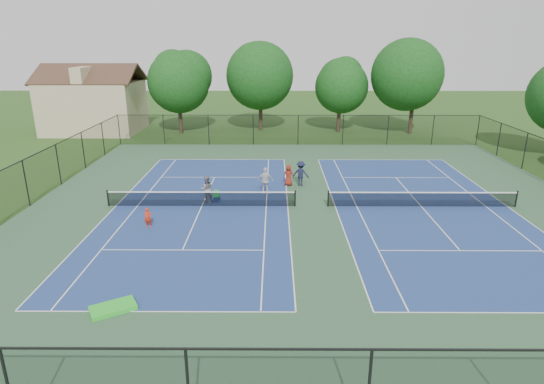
{
  "coord_description": "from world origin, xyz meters",
  "views": [
    {
      "loc": [
        -2.36,
        -27.15,
        10.06
      ],
      "look_at": [
        -2.51,
        -1.0,
        1.3
      ],
      "focal_mm": 30.0,
      "sensor_mm": 36.0,
      "label": 1
    }
  ],
  "objects_px": {
    "tree_back_a": "(178,79)",
    "ball_crate": "(217,199)",
    "tree_back_c": "(340,83)",
    "bystander_a": "(266,181)",
    "ball_hopper": "(217,194)",
    "tree_back_d": "(416,71)",
    "tree_back_b": "(260,72)",
    "child_player": "(148,218)",
    "bystander_b": "(301,174)",
    "instructor": "(207,189)",
    "bystander_c": "(289,175)",
    "clapboard_house": "(94,105)"
  },
  "relations": [
    {
      "from": "tree_back_a",
      "to": "bystander_b",
      "type": "xyz_separation_m",
      "value": [
        12.54,
        -19.62,
        -5.13
      ]
    },
    {
      "from": "bystander_a",
      "to": "bystander_b",
      "type": "height_order",
      "value": "bystander_a"
    },
    {
      "from": "child_player",
      "to": "instructor",
      "type": "bearing_deg",
      "value": 50.63
    },
    {
      "from": "instructor",
      "to": "bystander_b",
      "type": "relative_size",
      "value": 0.96
    },
    {
      "from": "tree_back_a",
      "to": "ball_crate",
      "type": "height_order",
      "value": "tree_back_a"
    },
    {
      "from": "bystander_c",
      "to": "ball_hopper",
      "type": "bearing_deg",
      "value": 42.03
    },
    {
      "from": "tree_back_d",
      "to": "child_player",
      "type": "bearing_deg",
      "value": -129.3
    },
    {
      "from": "instructor",
      "to": "bystander_b",
      "type": "xyz_separation_m",
      "value": [
        6.31,
        3.52,
        0.03
      ]
    },
    {
      "from": "tree_back_b",
      "to": "ball_hopper",
      "type": "relative_size",
      "value": 23.11
    },
    {
      "from": "tree_back_c",
      "to": "bystander_a",
      "type": "bearing_deg",
      "value": -109.44
    },
    {
      "from": "tree_back_b",
      "to": "instructor",
      "type": "relative_size",
      "value": 5.72
    },
    {
      "from": "tree_back_c",
      "to": "tree_back_d",
      "type": "bearing_deg",
      "value": -7.13
    },
    {
      "from": "ball_crate",
      "to": "ball_hopper",
      "type": "height_order",
      "value": "ball_hopper"
    },
    {
      "from": "bystander_a",
      "to": "tree_back_a",
      "type": "bearing_deg",
      "value": -60.97
    },
    {
      "from": "bystander_c",
      "to": "clapboard_house",
      "type": "bearing_deg",
      "value": -37.69
    },
    {
      "from": "clapboard_house",
      "to": "child_player",
      "type": "relative_size",
      "value": 9.3
    },
    {
      "from": "bystander_c",
      "to": "ball_crate",
      "type": "bearing_deg",
      "value": 42.03
    },
    {
      "from": "bystander_a",
      "to": "ball_crate",
      "type": "distance_m",
      "value": 3.61
    },
    {
      "from": "tree_back_a",
      "to": "ball_crate",
      "type": "bearing_deg",
      "value": -73.46
    },
    {
      "from": "bystander_b",
      "to": "ball_hopper",
      "type": "height_order",
      "value": "bystander_b"
    },
    {
      "from": "tree_back_a",
      "to": "clapboard_house",
      "type": "height_order",
      "value": "tree_back_a"
    },
    {
      "from": "tree_back_c",
      "to": "ball_crate",
      "type": "xyz_separation_m",
      "value": [
        -11.15,
        -24.09,
        -5.32
      ]
    },
    {
      "from": "instructor",
      "to": "bystander_c",
      "type": "xyz_separation_m",
      "value": [
        5.43,
        3.57,
        -0.11
      ]
    },
    {
      "from": "tree_back_b",
      "to": "tree_back_c",
      "type": "relative_size",
      "value": 1.19
    },
    {
      "from": "tree_back_b",
      "to": "bystander_b",
      "type": "height_order",
      "value": "tree_back_b"
    },
    {
      "from": "tree_back_d",
      "to": "bystander_c",
      "type": "bearing_deg",
      "value": -126.23
    },
    {
      "from": "tree_back_c",
      "to": "bystander_a",
      "type": "distance_m",
      "value": 24.36
    },
    {
      "from": "tree_back_b",
      "to": "bystander_a",
      "type": "xyz_separation_m",
      "value": [
        1.03,
        -23.57,
        -5.65
      ]
    },
    {
      "from": "clapboard_house",
      "to": "ball_crate",
      "type": "xyz_separation_m",
      "value": [
        16.85,
        -24.09,
        -2.93
      ]
    },
    {
      "from": "bystander_a",
      "to": "tree_back_c",
      "type": "bearing_deg",
      "value": -105.36
    },
    {
      "from": "tree_back_b",
      "to": "clapboard_house",
      "type": "xyz_separation_m",
      "value": [
        -19.0,
        -1.0,
        -3.5
      ]
    },
    {
      "from": "bystander_b",
      "to": "bystander_c",
      "type": "xyz_separation_m",
      "value": [
        -0.88,
        0.05,
        -0.15
      ]
    },
    {
      "from": "tree_back_c",
      "to": "ball_crate",
      "type": "height_order",
      "value": "tree_back_c"
    },
    {
      "from": "child_player",
      "to": "bystander_b",
      "type": "bearing_deg",
      "value": 33.68
    },
    {
      "from": "clapboard_house",
      "to": "bystander_b",
      "type": "height_order",
      "value": "clapboard_house"
    },
    {
      "from": "ball_crate",
      "to": "clapboard_house",
      "type": "bearing_deg",
      "value": 124.98
    },
    {
      "from": "bystander_c",
      "to": "tree_back_c",
      "type": "bearing_deg",
      "value": -101.31
    },
    {
      "from": "instructor",
      "to": "ball_hopper",
      "type": "xyz_separation_m",
      "value": [
        0.63,
        0.05,
        -0.34
      ]
    },
    {
      "from": "tree_back_a",
      "to": "tree_back_d",
      "type": "xyz_separation_m",
      "value": [
        26.0,
        0.0,
        0.79
      ]
    },
    {
      "from": "tree_back_b",
      "to": "ball_crate",
      "type": "xyz_separation_m",
      "value": [
        -2.15,
        -25.09,
        -6.43
      ]
    },
    {
      "from": "ball_hopper",
      "to": "tree_back_b",
      "type": "bearing_deg",
      "value": 85.11
    },
    {
      "from": "instructor",
      "to": "bystander_b",
      "type": "bearing_deg",
      "value": -164.19
    },
    {
      "from": "bystander_a",
      "to": "ball_hopper",
      "type": "relative_size",
      "value": 4.36
    },
    {
      "from": "clapboard_house",
      "to": "bystander_a",
      "type": "height_order",
      "value": "clapboard_house"
    },
    {
      "from": "tree_back_b",
      "to": "bystander_a",
      "type": "relative_size",
      "value": 5.3
    },
    {
      "from": "tree_back_a",
      "to": "child_player",
      "type": "height_order",
      "value": "tree_back_a"
    },
    {
      "from": "tree_back_b",
      "to": "child_player",
      "type": "xyz_separation_m",
      "value": [
        -5.47,
        -29.46,
        -6.01
      ]
    },
    {
      "from": "tree_back_c",
      "to": "tree_back_d",
      "type": "relative_size",
      "value": 0.81
    },
    {
      "from": "tree_back_b",
      "to": "tree_back_d",
      "type": "relative_size",
      "value": 0.97
    },
    {
      "from": "clapboard_house",
      "to": "bystander_c",
      "type": "bearing_deg",
      "value": -43.52
    }
  ]
}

